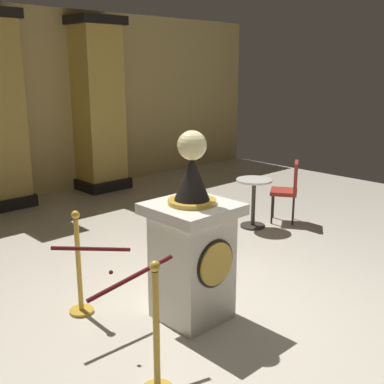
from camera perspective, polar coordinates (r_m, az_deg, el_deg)
ground_plane at (r=5.03m, az=3.07°, el=-13.34°), size 12.66×12.66×0.00m
pedestal_clock at (r=4.53m, az=0.04°, el=-6.64°), size 0.75×0.75×1.82m
stanchion_near at (r=4.87m, az=-13.24°, el=-9.91°), size 0.24×0.24×1.06m
stanchion_far at (r=3.69m, az=-4.23°, el=-18.03°), size 0.24×0.24×1.06m
velvet_rope at (r=4.08m, az=-9.68°, el=-8.27°), size 0.85×0.87×0.22m
column_right at (r=9.59m, az=-11.26°, el=9.97°), size 0.95×0.95×3.27m
column_centre_rear at (r=8.73m, az=-21.86°, el=8.77°), size 0.76×0.76×3.27m
cafe_table at (r=7.24m, az=7.34°, el=-0.58°), size 0.53×0.53×0.74m
cafe_chair_red at (r=7.55m, az=11.46°, el=0.67°), size 0.55×0.55×0.96m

